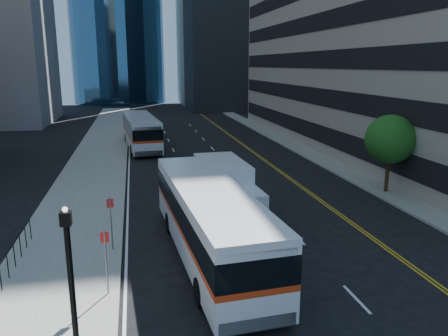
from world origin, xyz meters
name	(u,v)px	position (x,y,z in m)	size (l,w,h in m)	color
ground	(303,255)	(0.00, 0.00, 0.00)	(160.00, 160.00, 0.00)	black
sidewalk_west	(100,154)	(-10.50, 25.00, 0.07)	(5.00, 90.00, 0.15)	gray
sidewalk_east	(295,146)	(9.00, 25.00, 0.07)	(2.00, 90.00, 0.15)	gray
street_tree	(390,139)	(9.00, 8.00, 3.64)	(3.20, 3.20, 5.10)	#332114
lamp_post	(71,283)	(-9.00, -6.00, 2.72)	(0.28, 0.28, 4.56)	black
bus_front	(209,219)	(-4.17, 0.61, 1.78)	(3.65, 12.82, 3.26)	white
bus_rear	(141,131)	(-6.60, 28.02, 1.76)	(3.82, 12.72, 3.23)	silver
box_truck	(226,192)	(-2.52, 4.84, 1.71)	(2.63, 6.86, 3.24)	white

